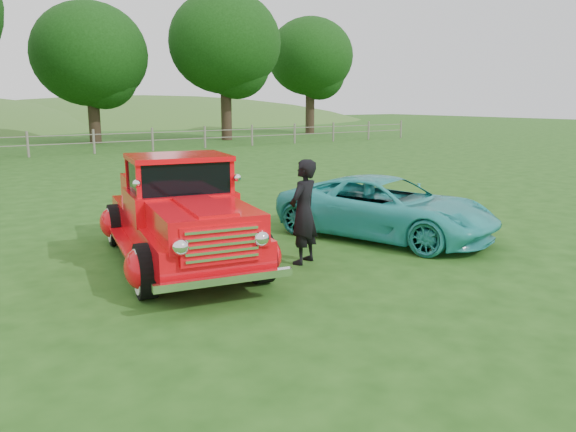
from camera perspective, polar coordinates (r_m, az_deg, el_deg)
ground at (r=8.22m, az=1.85°, el=-6.93°), size 140.00×140.00×0.00m
fence_line at (r=28.74m, az=-24.93°, el=6.63°), size 48.00×0.12×1.20m
tree_near_east at (r=36.67m, az=-19.48°, el=15.21°), size 6.80×6.80×8.33m
tree_mid_east at (r=37.82m, az=-6.43°, el=17.07°), size 7.20×7.20×9.44m
tree_far_east at (r=45.11m, az=2.29°, el=15.86°), size 6.60×6.60×8.86m
red_pickup at (r=9.29m, az=-10.98°, el=0.13°), size 2.86×5.21×1.78m
teal_sedan at (r=10.99m, az=9.93°, el=0.85°), size 3.26×4.64×1.18m
man at (r=9.06m, az=1.60°, el=0.42°), size 0.74×0.63×1.71m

